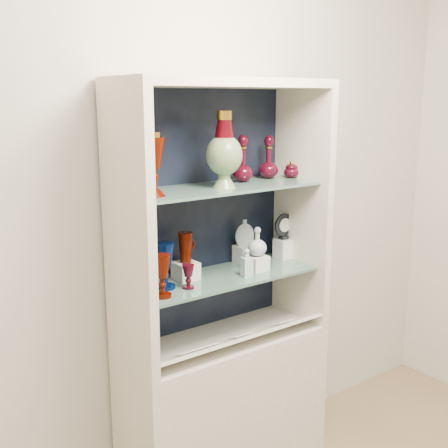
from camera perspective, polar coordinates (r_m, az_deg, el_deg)
wall_back at (r=2.69m, az=-2.79°, el=2.90°), size 3.50×0.02×2.80m
cabinet_base at (r=2.88m, az=0.00°, el=-18.25°), size 1.00×0.40×0.75m
cabinet_back_panel at (r=2.68m, az=-2.41°, el=1.23°), size 0.98×0.02×1.15m
cabinet_side_left at (r=2.29m, az=-9.72°, el=-0.95°), size 0.04×0.40×1.15m
cabinet_side_right at (r=2.84m, az=7.82°, el=1.75°), size 0.04×0.40×1.15m
cabinet_top_cap at (r=2.48m, az=0.00°, el=14.15°), size 1.00×0.40×0.04m
shelf_lower at (r=2.62m, az=-0.26°, el=-5.40°), size 0.92×0.34×0.01m
shelf_upper at (r=2.52m, az=-0.27°, el=3.72°), size 0.92×0.34×0.01m
label_ledge at (r=2.62m, az=1.46°, el=-11.61°), size 0.92×0.17×0.09m
label_card_0 at (r=2.46m, az=-3.86°, el=-12.87°), size 0.10×0.06×0.03m
label_card_1 at (r=2.77m, az=5.95°, el=-9.90°), size 0.10×0.06×0.03m
label_card_2 at (r=2.62m, az=1.65°, el=-11.25°), size 0.10×0.06×0.03m
label_card_3 at (r=2.51m, az=-1.87°, el=-12.30°), size 0.10×0.06×0.03m
pedestal_lamp_left at (r=2.30m, az=-9.59°, el=5.91°), size 0.11×0.11×0.25m
pedestal_lamp_right at (r=2.26m, az=-7.19°, el=6.02°), size 0.11×0.11×0.26m
enamel_urn at (r=2.46m, az=0.02°, el=7.56°), size 0.18×0.18×0.33m
ruby_decanter_a at (r=2.64m, az=1.93°, el=6.97°), size 0.11×0.11×0.25m
ruby_decanter_b at (r=2.77m, az=4.55°, el=6.95°), size 0.12×0.12×0.22m
lidded_bowl at (r=2.80m, az=6.86°, el=5.53°), size 0.10×0.10×0.08m
cobalt_goblet at (r=2.43m, az=-5.99°, el=-4.26°), size 0.10×0.10×0.20m
ruby_goblet_tall at (r=2.33m, az=-6.30°, el=-5.28°), size 0.10×0.10×0.18m
ruby_goblet_small at (r=2.44m, az=-3.65°, el=-5.35°), size 0.06×0.06×0.11m
riser_ruby_pitcher at (r=2.56m, az=-3.89°, el=-4.76°), size 0.10×0.10×0.08m
ruby_pitcher at (r=2.53m, az=-3.93°, el=-2.39°), size 0.11×0.08×0.14m
clear_square_bottle at (r=2.59m, az=2.33°, el=-3.93°), size 0.05×0.05×0.13m
riser_flat_flask at (r=2.81m, az=2.10°, el=-3.08°), size 0.09×0.09×0.09m
flat_flask at (r=2.78m, az=2.12°, el=-0.83°), size 0.11×0.07×0.14m
riser_clear_round_decanter at (r=2.70m, az=3.37°, el=-3.97°), size 0.09×0.09×0.07m
clear_round_decanter at (r=2.67m, az=3.40°, el=-1.86°), size 0.09×0.09×0.14m
riser_cameo_medallion at (r=2.90m, az=6.06°, el=-2.50°), size 0.08×0.08×0.10m
cameo_medallion at (r=2.88m, az=6.11°, el=-0.21°), size 0.12×0.04×0.14m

